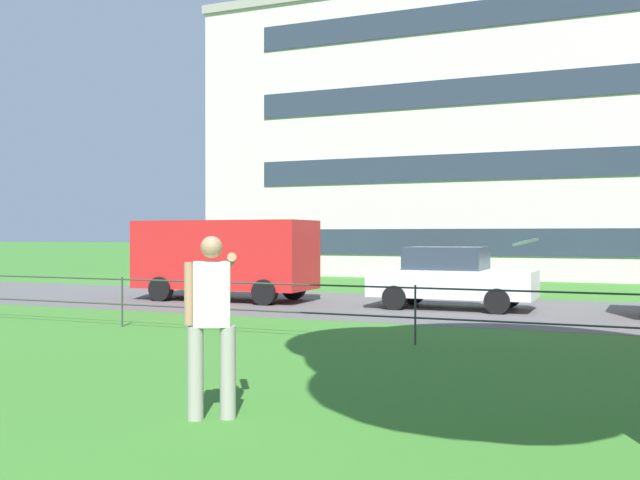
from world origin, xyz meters
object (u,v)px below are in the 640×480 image
object	(u,v)px
frisbee	(525,242)
panel_van_far_left	(226,255)
person_thrower	(212,320)
car_white_left	(451,278)

from	to	relation	value
frisbee	panel_van_far_left	distance (m)	13.89
person_thrower	frisbee	distance (m)	3.31
car_white_left	person_thrower	bearing A→B (deg)	-88.40
frisbee	car_white_left	xyz separation A→B (m)	(-3.16, 10.22, -0.98)
panel_van_far_left	car_white_left	world-z (taller)	panel_van_far_left
frisbee	panel_van_far_left	bearing A→B (deg)	133.40
frisbee	car_white_left	distance (m)	10.74
frisbee	panel_van_far_left	xyz separation A→B (m)	(-9.54, 10.08, -0.49)
person_thrower	car_white_left	world-z (taller)	person_thrower
person_thrower	panel_van_far_left	world-z (taller)	panel_van_far_left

